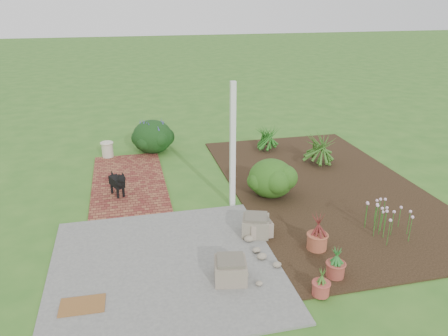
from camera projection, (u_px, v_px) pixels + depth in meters
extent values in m
plane|color=#316720|center=(219.00, 209.00, 8.65)|extent=(80.00, 80.00, 0.00)
cube|color=slate|center=(165.00, 266.00, 6.80)|extent=(3.50, 3.50, 0.04)
cube|color=maroon|center=(129.00, 182.00, 9.87)|extent=(1.60, 3.50, 0.04)
cube|color=black|center=(324.00, 186.00, 9.63)|extent=(4.00, 7.00, 0.03)
cube|color=white|center=(233.00, 147.00, 8.35)|extent=(0.10, 0.10, 2.50)
cube|color=gray|center=(230.00, 271.00, 6.39)|extent=(0.54, 0.54, 0.31)
cube|color=#726E58|center=(256.00, 226.00, 7.62)|extent=(0.58, 0.58, 0.30)
cube|color=gray|center=(259.00, 227.00, 7.63)|extent=(0.41, 0.41, 0.27)
cube|color=brown|center=(82.00, 305.00, 5.89)|extent=(0.61, 0.40, 0.02)
cube|color=black|center=(117.00, 182.00, 9.06)|extent=(0.34, 0.45, 0.18)
cylinder|color=black|center=(118.00, 194.00, 8.98)|extent=(0.05, 0.05, 0.21)
cylinder|color=black|center=(124.00, 192.00, 9.05)|extent=(0.05, 0.05, 0.21)
cylinder|color=black|center=(112.00, 189.00, 9.20)|extent=(0.05, 0.05, 0.21)
cylinder|color=black|center=(117.00, 187.00, 9.27)|extent=(0.05, 0.05, 0.21)
sphere|color=black|center=(121.00, 179.00, 8.81)|extent=(0.17, 0.17, 0.17)
cone|color=black|center=(112.00, 173.00, 9.17)|extent=(0.11, 0.14, 0.15)
cylinder|color=beige|center=(107.00, 150.00, 11.26)|extent=(0.34, 0.34, 0.38)
ellipsoid|color=#10390D|center=(271.00, 177.00, 9.04)|extent=(1.00, 1.00, 0.81)
cylinder|color=#A45337|center=(317.00, 241.00, 7.20)|extent=(0.37, 0.37, 0.27)
cylinder|color=brown|center=(335.00, 269.00, 6.50)|extent=(0.35, 0.35, 0.22)
cylinder|color=#A44037|center=(321.00, 289.00, 6.10)|extent=(0.25, 0.25, 0.20)
ellipsoid|color=black|center=(152.00, 136.00, 11.64)|extent=(1.12, 1.12, 0.90)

